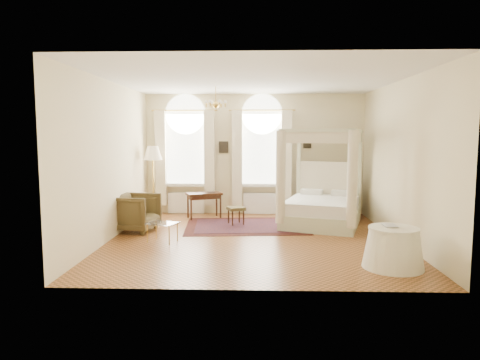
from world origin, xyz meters
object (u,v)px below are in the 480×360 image
at_px(floor_lamp, 153,157).
at_px(side_table, 393,248).
at_px(armchair, 135,213).
at_px(stool, 236,210).
at_px(canopy_bed, 322,204).
at_px(writing_desk, 204,197).
at_px(nightstand, 343,204).
at_px(coffee_table, 162,225).

relative_size(floor_lamp, side_table, 1.91).
bearing_deg(armchair, stool, -60.42).
height_order(canopy_bed, floor_lamp, canopy_bed).
bearing_deg(stool, writing_desk, 138.08).
distance_m(stool, floor_lamp, 2.66).
height_order(writing_desk, floor_lamp, floor_lamp).
bearing_deg(nightstand, writing_desk, -172.78).
xyz_separation_m(stool, armchair, (-2.26, -0.79, 0.06)).
relative_size(writing_desk, stool, 2.02).
bearing_deg(coffee_table, armchair, 130.44).
bearing_deg(armchair, nightstand, -57.85).
height_order(canopy_bed, writing_desk, canopy_bed).
relative_size(canopy_bed, side_table, 2.57).
distance_m(coffee_table, side_table, 4.45).
relative_size(nightstand, side_table, 0.63).
bearing_deg(stool, floor_lamp, 160.35).
bearing_deg(floor_lamp, armchair, -91.77).
relative_size(writing_desk, coffee_table, 1.47).
relative_size(nightstand, coffee_table, 0.91).
relative_size(nightstand, writing_desk, 0.62).
relative_size(writing_desk, side_table, 1.02).
relative_size(canopy_bed, armchair, 2.71).
height_order(canopy_bed, stool, canopy_bed).
distance_m(writing_desk, armchair, 2.10).
bearing_deg(writing_desk, coffee_table, -102.38).
bearing_deg(nightstand, floor_lamp, -174.73).
bearing_deg(canopy_bed, floor_lamp, 169.56).
xyz_separation_m(armchair, coffee_table, (0.83, -0.97, -0.07)).
distance_m(floor_lamp, side_table, 6.56).
xyz_separation_m(nightstand, writing_desk, (-3.73, -0.47, 0.26)).
bearing_deg(side_table, nightstand, 88.57).
bearing_deg(nightstand, side_table, -91.43).
distance_m(stool, armchair, 2.39).
bearing_deg(writing_desk, armchair, -131.39).
relative_size(stool, coffee_table, 0.73).
distance_m(canopy_bed, floor_lamp, 4.50).
height_order(armchair, side_table, armchair).
distance_m(armchair, coffee_table, 1.28).
distance_m(canopy_bed, writing_desk, 3.06).
bearing_deg(side_table, floor_lamp, 140.26).
distance_m(writing_desk, coffee_table, 2.61).
height_order(nightstand, stool, nightstand).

